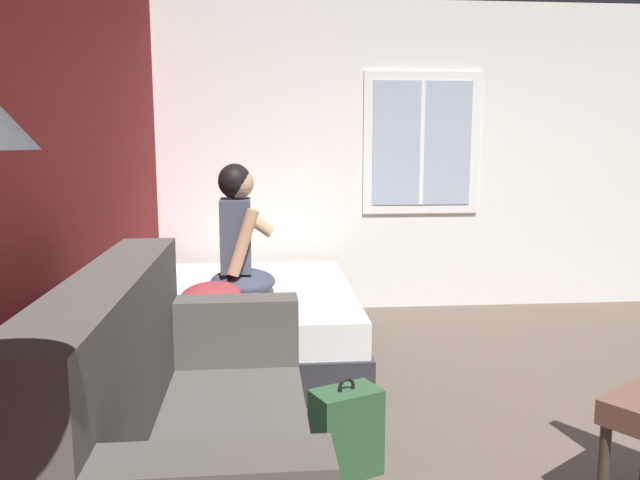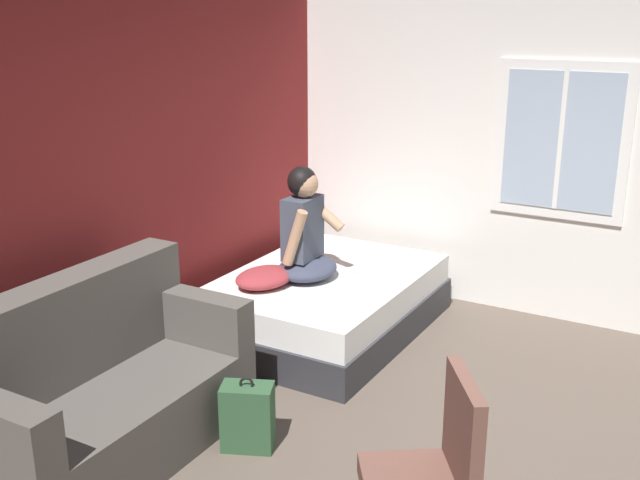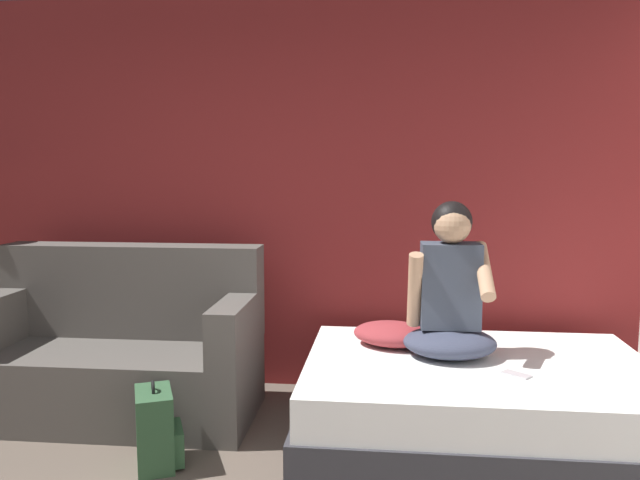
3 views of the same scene
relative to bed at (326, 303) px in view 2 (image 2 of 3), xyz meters
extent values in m
cube|color=maroon|center=(-1.52, 0.93, 1.11)|extent=(10.37, 0.16, 2.70)
cube|color=silver|center=(1.25, -1.86, 1.11)|extent=(0.16, 6.83, 2.70)
cube|color=white|center=(1.16, -1.46, 1.25)|extent=(0.02, 1.04, 1.24)
cube|color=#9EB2C6|center=(1.14, -1.46, 1.25)|extent=(0.01, 0.88, 1.08)
cube|color=white|center=(1.14, -1.46, 1.25)|extent=(0.01, 0.04, 1.08)
cube|color=#2D2D33|center=(0.00, 0.00, -0.11)|extent=(1.94, 1.39, 0.26)
cube|color=white|center=(0.00, 0.00, 0.13)|extent=(1.88, 1.34, 0.22)
cube|color=#514C47|center=(-2.16, 0.16, -0.02)|extent=(1.71, 0.82, 0.44)
cube|color=#514C47|center=(-2.16, 0.46, 0.50)|extent=(1.70, 0.26, 0.60)
cube|color=#514C47|center=(-1.40, 0.17, 0.36)|extent=(0.19, 0.80, 0.32)
cube|color=brown|center=(-2.05, -1.84, 0.50)|extent=(0.42, 0.31, 0.48)
ellipsoid|color=#383D51|center=(-0.15, 0.08, 0.32)|extent=(0.53, 0.45, 0.16)
cube|color=#3F4756|center=(-0.15, 0.12, 0.64)|extent=(0.33, 0.21, 0.48)
cylinder|color=tan|center=(-0.35, 0.07, 0.62)|extent=(0.08, 0.21, 0.44)
cylinder|color=tan|center=(0.02, 0.04, 0.74)|extent=(0.09, 0.38, 0.29)
sphere|color=tan|center=(-0.15, 0.10, 0.99)|extent=(0.21, 0.21, 0.21)
ellipsoid|color=black|center=(-0.15, 0.12, 1.00)|extent=(0.23, 0.23, 0.23)
cube|color=#2D5133|center=(-1.69, -0.43, -0.04)|extent=(0.29, 0.35, 0.40)
cube|color=#2D5133|center=(-1.58, -0.39, -0.13)|extent=(0.14, 0.24, 0.18)
torus|color=black|center=(-1.69, -0.43, 0.18)|extent=(0.05, 0.09, 0.09)
ellipsoid|color=#993338|center=(-0.46, 0.27, 0.31)|extent=(0.56, 0.47, 0.14)
cube|color=#B7B7BC|center=(0.16, -0.21, 0.25)|extent=(0.15, 0.15, 0.01)
camera|label=1|loc=(-4.31, -0.09, 1.25)|focal=35.00mm
camera|label=2|loc=(-4.82, -2.72, 2.24)|focal=42.00mm
camera|label=3|loc=(-0.50, -3.40, 1.31)|focal=35.00mm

